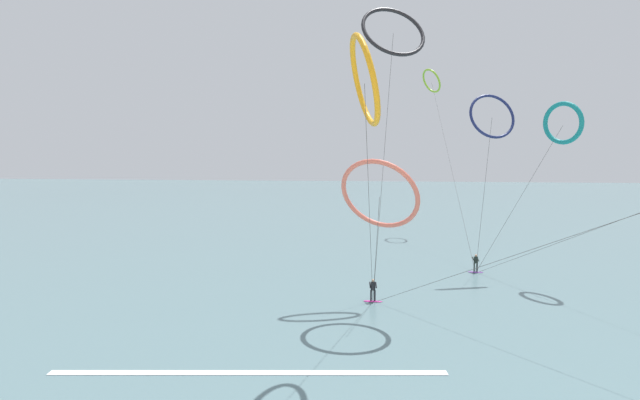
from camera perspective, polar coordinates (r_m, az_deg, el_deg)
The scene contains 10 objects.
sea_water at distance 117.20m, azimuth 5.89°, elevation -0.13°, with size 400.00×200.00×0.08m, color slate.
surfer_violet at distance 46.45m, azimuth 18.21°, elevation -7.37°, with size 1.40×0.63×1.70m.
surfer_magenta at distance 35.69m, azimuth 6.39°, elevation -10.91°, with size 1.40×0.61×1.70m.
kite_coral at distance 30.65m, azimuth 7.18°, elevation 0.64°, with size 6.04×6.11×10.65m.
kite_lime at distance 71.12m, azimuth 13.27°, elevation 13.73°, with size 3.91×27.53×23.23m.
kite_teal at distance 45.26m, azimuth 27.17°, elevation 8.21°, with size 7.87×3.58×15.38m.
kite_navy at distance 46.13m, azimuth 19.98°, elevation 9.43°, with size 4.74×3.13×16.47m.
kite_amber at distance 25.02m, azimuth 5.38°, elevation 14.08°, with size 2.42×12.13×16.92m.
kite_charcoal at distance 40.66m, azimuth 8.81°, elevation 19.39°, with size 6.21×7.66×23.05m.
wave_crest_far at distance 25.05m, azimuth -8.64°, elevation -19.94°, with size 19.59×0.50×0.12m, color white.
Camera 1 is at (4.53, -10.39, 10.63)m, focal length 26.62 mm.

